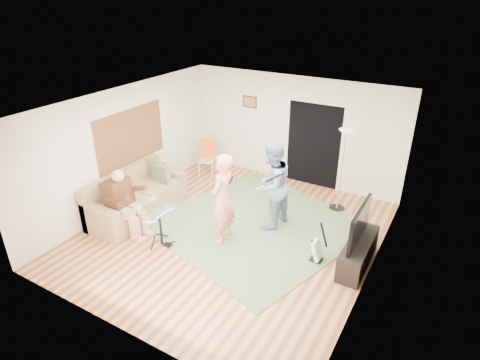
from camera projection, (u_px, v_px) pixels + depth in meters
name	position (u px, v px, depth m)	size (l,w,h in m)	color
floor	(232.00, 234.00, 8.24)	(6.00, 6.00, 0.00)	brown
walls	(231.00, 174.00, 7.65)	(5.50, 6.00, 2.70)	#EFE5CF
ceiling	(230.00, 105.00, 7.06)	(6.00, 6.00, 0.00)	white
window_blinds	(131.00, 137.00, 8.96)	(2.05, 2.05, 0.00)	brown
doorway	(313.00, 145.00, 9.86)	(2.10, 2.10, 0.00)	black
picture_frame	(250.00, 102.00, 10.30)	(0.42, 0.03, 0.32)	#3F2314
area_rug	(256.00, 224.00, 8.55)	(3.73, 3.68, 0.02)	#516B41
sofa	(135.00, 200.00, 8.88)	(0.96, 2.33, 0.94)	#9B774D
drummer	(127.00, 209.00, 8.08)	(0.89, 0.50, 1.37)	#4B2615
drum_kit	(161.00, 230.00, 7.78)	(0.40, 0.72, 0.74)	black
singer	(222.00, 199.00, 7.66)	(0.67, 0.44, 1.84)	#F38369
microphone	(231.00, 180.00, 7.37)	(0.06, 0.06, 0.24)	black
guitarist	(271.00, 185.00, 8.10)	(0.93, 0.72, 1.91)	#728AA8
guitar_held	(281.00, 172.00, 7.86)	(0.12, 0.60, 0.26)	white
guitar_spare	(317.00, 250.00, 7.32)	(0.30, 0.27, 0.84)	black
torchiere_lamp	(343.00, 156.00, 8.60)	(0.34, 0.34, 1.89)	black
dining_chair	(208.00, 163.00, 10.65)	(0.53, 0.56, 0.97)	tan
tv_cabinet	(358.00, 253.00, 7.23)	(0.40, 1.40, 0.50)	black
television	(360.00, 224.00, 6.99)	(0.06, 1.18, 0.69)	black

